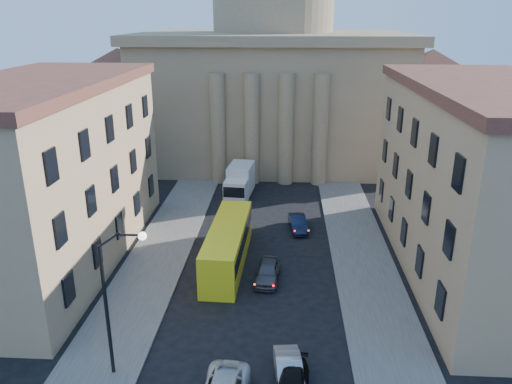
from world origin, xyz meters
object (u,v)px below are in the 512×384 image
city_bus (228,244)px  street_lamp (114,292)px  car_right_near (289,372)px  box_truck (240,182)px

city_bus → street_lamp: bearing=-106.1°
car_right_near → street_lamp: bearing=172.9°
car_right_near → box_truck: 30.26m
street_lamp → city_bus: street_lamp is taller
city_bus → box_truck: size_ratio=1.82×
street_lamp → car_right_near: bearing=-0.4°
street_lamp → car_right_near: (9.36, -0.07, -4.61)m
box_truck → car_right_near: bearing=-74.0°
car_right_near → box_truck: (-5.43, 29.76, 0.95)m
street_lamp → city_bus: size_ratio=0.75×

